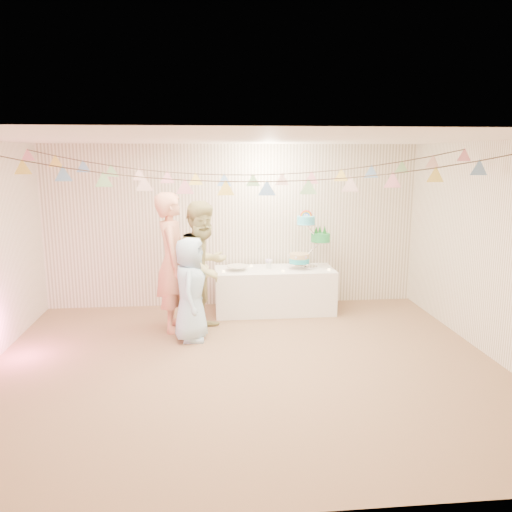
{
  "coord_description": "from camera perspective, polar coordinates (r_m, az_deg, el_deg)",
  "views": [
    {
      "loc": [
        -0.41,
        -5.48,
        2.44
      ],
      "look_at": [
        0.2,
        0.8,
        1.15
      ],
      "focal_mm": 35.0,
      "sensor_mm": 36.0,
      "label": 1
    }
  ],
  "objects": [
    {
      "name": "floor",
      "position": [
        6.01,
        -1.19,
        -12.39
      ],
      "size": [
        6.0,
        6.0,
        0.0
      ],
      "primitive_type": "plane",
      "color": "#846348",
      "rests_on": "ground"
    },
    {
      "name": "ceiling",
      "position": [
        5.5,
        -1.31,
        13.23
      ],
      "size": [
        6.0,
        6.0,
        0.0
      ],
      "primitive_type": "plane",
      "color": "white",
      "rests_on": "ground"
    },
    {
      "name": "back_wall",
      "position": [
        8.07,
        -2.58,
        3.42
      ],
      "size": [
        6.0,
        6.0,
        0.0
      ],
      "primitive_type": "plane",
      "color": "white",
      "rests_on": "ground"
    },
    {
      "name": "front_wall",
      "position": [
        3.22,
        2.14,
        -9.19
      ],
      "size": [
        6.0,
        6.0,
        0.0
      ],
      "primitive_type": "plane",
      "color": "white",
      "rests_on": "ground"
    },
    {
      "name": "right_wall",
      "position": [
        6.55,
        25.92,
        0.36
      ],
      "size": [
        5.0,
        5.0,
        0.0
      ],
      "primitive_type": "plane",
      "color": "white",
      "rests_on": "ground"
    },
    {
      "name": "table",
      "position": [
        7.85,
        2.12,
        -3.94
      ],
      "size": [
        1.84,
        0.74,
        0.69
      ],
      "primitive_type": "cube",
      "color": "white",
      "rests_on": "floor"
    },
    {
      "name": "cake_stand",
      "position": [
        7.81,
        6.12,
        2.14
      ],
      "size": [
        0.76,
        0.44,
        0.84
      ],
      "primitive_type": null,
      "color": "silver",
      "rests_on": "table"
    },
    {
      "name": "cake_bottom",
      "position": [
        7.78,
        5.07,
        -0.39
      ],
      "size": [
        0.31,
        0.31,
        0.15
      ],
      "primitive_type": null,
      "color": "#29B3C0",
      "rests_on": "cake_stand"
    },
    {
      "name": "cake_middle",
      "position": [
        7.94,
        7.25,
        1.79
      ],
      "size": [
        0.27,
        0.27,
        0.22
      ],
      "primitive_type": null,
      "color": "green",
      "rests_on": "cake_stand"
    },
    {
      "name": "cake_top_tier",
      "position": [
        7.74,
        5.76,
        3.59
      ],
      "size": [
        0.25,
        0.25,
        0.19
      ],
      "primitive_type": null,
      "color": "#48C5E2",
      "rests_on": "cake_stand"
    },
    {
      "name": "platter",
      "position": [
        7.64,
        -2.15,
        -1.16
      ],
      "size": [
        0.33,
        0.33,
        0.02
      ],
      "primitive_type": "cylinder",
      "color": "white",
      "rests_on": "table"
    },
    {
      "name": "posy",
      "position": [
        7.77,
        1.47,
        -0.44
      ],
      "size": [
        0.13,
        0.13,
        0.15
      ],
      "primitive_type": null,
      "color": "white",
      "rests_on": "table"
    },
    {
      "name": "person_adult_a",
      "position": [
        7.02,
        -9.48,
        -0.69
      ],
      "size": [
        0.49,
        0.72,
        1.94
      ],
      "primitive_type": "imported",
      "rotation": [
        0.0,
        0.0,
        1.61
      ],
      "color": "#EA9B7A",
      "rests_on": "floor"
    },
    {
      "name": "person_adult_b",
      "position": [
        6.92,
        -5.99,
        -1.26
      ],
      "size": [
        1.1,
        1.12,
        1.82
      ],
      "primitive_type": "imported",
      "rotation": [
        0.0,
        0.0,
        0.87
      ],
      "color": "tan",
      "rests_on": "floor"
    },
    {
      "name": "person_child",
      "position": [
        6.63,
        -7.5,
        -3.8
      ],
      "size": [
        0.5,
        0.72,
        1.39
      ],
      "primitive_type": "imported",
      "rotation": [
        0.0,
        0.0,
        1.48
      ],
      "color": "#B3DCFD",
      "rests_on": "floor"
    },
    {
      "name": "bunting_back",
      "position": [
        6.59,
        -2.02,
        10.77
      ],
      "size": [
        5.6,
        1.1,
        0.4
      ],
      "primitive_type": null,
      "color": "pink",
      "rests_on": "ceiling"
    },
    {
      "name": "bunting_front",
      "position": [
        5.3,
        -1.13,
        10.26
      ],
      "size": [
        5.6,
        0.9,
        0.36
      ],
      "primitive_type": null,
      "color": "#72A5E5",
      "rests_on": "ceiling"
    },
    {
      "name": "tealight_0",
      "position": [
        7.55,
        -3.74,
        -1.75
      ],
      "size": [
        0.04,
        0.04,
        0.03
      ],
      "primitive_type": "cylinder",
      "color": "#FFD88C",
      "rests_on": "table"
    },
    {
      "name": "tealight_1",
      "position": [
        7.9,
        -0.55,
        -1.14
      ],
      "size": [
        0.04,
        0.04,
        0.03
      ],
      "primitive_type": "cylinder",
      "color": "#FFD88C",
      "rests_on": "table"
    },
    {
      "name": "tealight_2",
      "position": [
        7.56,
        3.11,
        -1.73
      ],
      "size": [
        0.04,
        0.04,
        0.03
      ],
      "primitive_type": "cylinder",
      "color": "#FFD88C",
      "rests_on": "table"
    },
    {
      "name": "tealight_3",
      "position": [
        8.02,
        4.41,
        -0.97
      ],
      "size": [
        0.04,
        0.04,
        0.03
      ],
      "primitive_type": "cylinder",
      "color": "#FFD88C",
      "rests_on": "table"
    },
    {
      "name": "tealight_4",
      "position": [
        7.74,
        8.35,
        -1.53
      ],
      "size": [
        0.04,
        0.04,
        0.03
      ],
      "primitive_type": "cylinder",
      "color": "#FFD88C",
      "rests_on": "table"
    }
  ]
}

